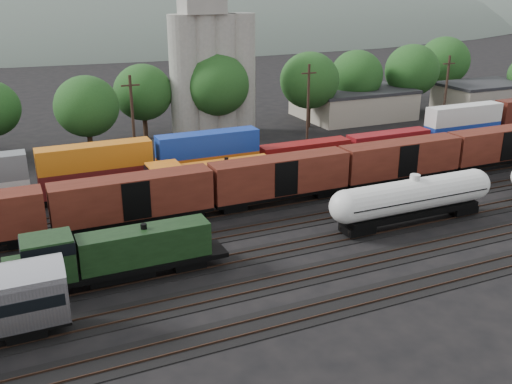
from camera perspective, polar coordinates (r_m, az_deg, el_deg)
name	(u,v)px	position (r m, az deg, el deg)	size (l,w,h in m)	color
ground	(308,220)	(56.72, 5.23, -2.80)	(600.00, 600.00, 0.00)	black
tracks	(308,220)	(56.71, 5.23, -2.76)	(180.00, 33.20, 0.20)	black
green_locomotive	(107,255)	(45.13, -14.69, -6.09)	(16.97, 2.99, 4.49)	black
tank_car_a	(413,197)	(56.51, 15.43, -0.48)	(18.24, 3.26, 4.78)	silver
orange_locomotive	(202,178)	(61.56, -5.42, 1.43)	(16.72, 2.79, 4.18)	black
boxcar_string	(47,210)	(53.82, -20.19, -1.72)	(122.80, 2.90, 4.20)	black
container_wall	(249,153)	(68.52, -0.67, 3.91)	(160.00, 2.60, 5.80)	black
grain_silo	(212,61)	(87.16, -4.45, 12.93)	(13.40, 5.00, 29.00)	gray
industrial_sheds	(235,118)	(89.13, -2.10, 7.45)	(119.38, 17.26, 5.10)	#9E937F
tree_band	(165,88)	(86.49, -9.12, 10.19)	(167.04, 20.32, 14.35)	black
utility_poles	(226,115)	(73.92, -3.01, 7.72)	(122.20, 0.36, 12.00)	black
distant_hills	(103,72)	(312.34, -15.06, 11.53)	(860.00, 286.00, 130.00)	#59665B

